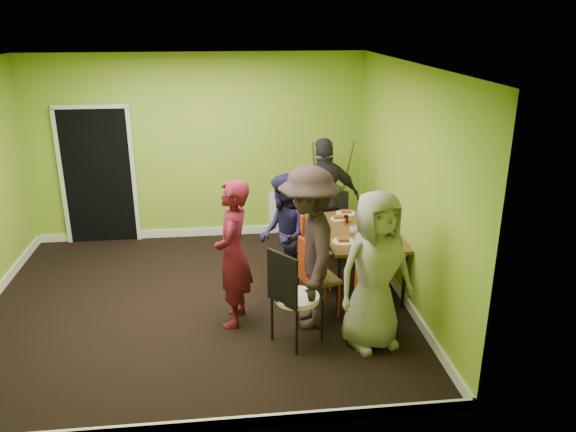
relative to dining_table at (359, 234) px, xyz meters
name	(u,v)px	position (x,y,z in m)	size (l,w,h in m)	color
ground	(198,304)	(-2.03, -0.32, -0.70)	(5.00, 5.00, 0.00)	black
room_walls	(192,226)	(-2.06, -0.27, 0.29)	(5.04, 4.54, 2.82)	#86AF2D
dining_table	(359,234)	(0.00, 0.00, 0.00)	(0.90, 1.50, 0.75)	black
chair_left_far	(304,246)	(-0.71, -0.09, -0.09)	(0.57, 0.57, 1.07)	#E64315
chair_left_near	(314,273)	(-0.69, -0.71, -0.17)	(0.49, 0.49, 0.93)	#E64315
chair_back_end	(334,213)	(-0.17, 0.80, 0.00)	(0.42, 0.49, 0.99)	#E64315
chair_front_end	(371,292)	(-0.15, -1.22, -0.18)	(0.47, 0.47, 0.91)	#E64315
chair_bentwood	(292,293)	(-1.01, -1.30, -0.10)	(0.59, 0.58, 1.07)	black
easel	(331,193)	(-0.10, 1.44, 0.09)	(0.64, 0.60, 1.59)	brown
plate_near_left	(338,219)	(-0.19, 0.41, 0.06)	(0.21, 0.21, 0.01)	white
plate_near_right	(343,241)	(-0.29, -0.37, 0.06)	(0.26, 0.26, 0.01)	white
plate_far_back	(346,213)	(-0.04, 0.61, 0.06)	(0.27, 0.27, 0.01)	white
plate_far_front	(364,244)	(-0.06, -0.49, 0.06)	(0.22, 0.22, 0.01)	white
plate_wall_back	(376,224)	(0.26, 0.16, 0.06)	(0.22, 0.22, 0.01)	white
plate_wall_front	(388,233)	(0.33, -0.17, 0.06)	(0.23, 0.23, 0.01)	white
thermos	(362,221)	(0.05, 0.05, 0.15)	(0.06, 0.06, 0.19)	white
blue_bottle	(380,231)	(0.18, -0.30, 0.14)	(0.08, 0.08, 0.18)	#1C32D5
orange_bottle	(345,222)	(-0.15, 0.19, 0.10)	(0.03, 0.03, 0.08)	#E64315
glass_mid	(346,219)	(-0.11, 0.27, 0.10)	(0.06, 0.06, 0.10)	black
glass_back	(364,216)	(0.14, 0.35, 0.10)	(0.07, 0.07, 0.10)	black
glass_front	(378,242)	(0.10, -0.54, 0.11)	(0.07, 0.07, 0.10)	black
cup_a	(355,230)	(-0.09, -0.14, 0.10)	(0.12, 0.12, 0.10)	white
cup_b	(371,223)	(0.17, 0.08, 0.11)	(0.11, 0.11, 0.10)	white
person_standing	(233,254)	(-1.60, -0.77, 0.14)	(0.61, 0.40, 1.67)	maroon
person_left_far	(284,235)	(-0.97, -0.11, 0.06)	(0.74, 0.57, 1.52)	#191637
person_left_near	(309,248)	(-0.77, -0.89, 0.22)	(1.18, 0.68, 1.82)	#2D1E1E
person_back_end	(324,199)	(-0.29, 0.90, 0.17)	(1.02, 0.42, 1.73)	#222227
person_front_end	(375,271)	(-0.17, -1.40, 0.15)	(0.83, 0.54, 1.70)	gray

